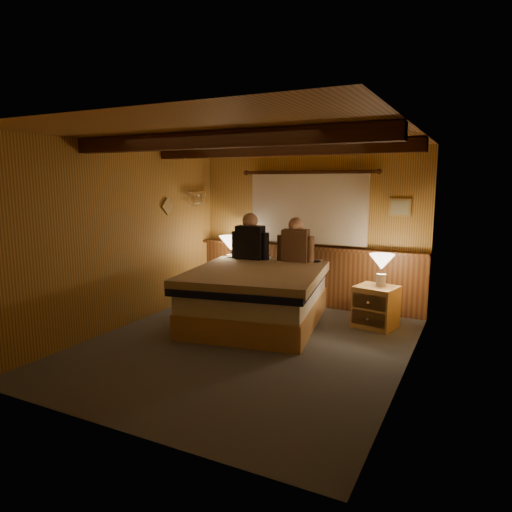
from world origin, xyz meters
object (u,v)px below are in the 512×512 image
Objects in this scene: nightstand_left at (234,283)px; lamp_right at (382,264)px; lamp_left at (231,245)px; person_left at (250,240)px; nightstand_right at (376,307)px; bed at (258,294)px; duffel_bag at (220,294)px; person_right at (295,243)px.

lamp_right is (2.39, -0.33, 0.57)m from nightstand_left.
person_left reaches higher than lamp_left.
nightstand_left is 0.81× the size of person_left.
nightstand_right is 2.10m from person_left.
lamp_right is at bearing -9.50° from person_left.
person_left is at bearing 115.07° from bed.
bed is 1.21m from nightstand_left.
lamp_left is 1.15× the size of lamp_right.
bed is at bearing -54.90° from nightstand_left.
lamp_left is at bearing 172.78° from lamp_right.
lamp_right is 2.60m from duffel_bag.
person_right reaches higher than duffel_bag.
nightstand_right is at bearing -6.62° from duffel_bag.
person_right reaches higher than bed.
person_left is 1.01m from duffel_bag.
lamp_right is 1.34m from person_right.
lamp_right is 0.62× the size of person_right.
nightstand_right is at bearing -10.57° from person_left.
nightstand_right is 1.13× the size of duffel_bag.
duffel_bag is at bearing -170.80° from nightstand_right.
nightstand_right is 0.58m from lamp_right.
person_right reaches higher than nightstand_left.
lamp_right is at bearing -5.80° from duffel_bag.
lamp_right is (1.54, 0.51, 0.46)m from bed.
person_left reaches higher than nightstand_left.
person_left reaches higher than bed.
lamp_right is 0.58× the size of person_left.
lamp_left reaches higher than duffel_bag.
person_right is (-1.26, 0.29, 0.73)m from nightstand_right.
lamp_left is 0.66× the size of person_left.
duffel_bag is (-0.11, -0.25, -0.13)m from nightstand_left.
nightstand_left is 0.30m from duffel_bag.
person_left reaches higher than duffel_bag.
lamp_right is (0.05, 0.03, 0.57)m from nightstand_right.
bed reaches higher than nightstand_right.
nightstand_left is 1.22× the size of lamp_left.
person_right is at bearing -14.14° from nightstand_left.
nightstand_right is at bearing 7.75° from bed.
bed is 4.16× the size of nightstand_right.
person_right is (0.69, 0.12, -0.02)m from person_left.
nightstand_left is at bearing 148.19° from person_left.
person_left is 0.70m from person_right.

